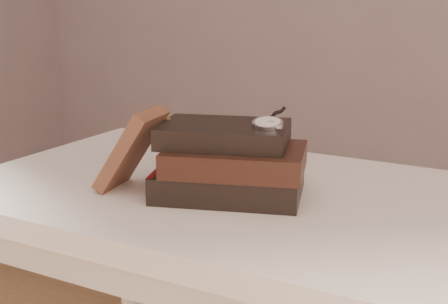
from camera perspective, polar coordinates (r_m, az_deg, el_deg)
The scene contains 5 objects.
table at distance 1.14m, azimuth 1.39°, elevation -7.77°, with size 1.00×0.60×0.75m.
book_stack at distance 1.06m, azimuth 0.55°, elevation -0.99°, with size 0.29×0.24×0.12m.
journal at distance 1.10m, azimuth -8.49°, elevation 0.27°, with size 0.02×0.10×0.16m, color #4A291C.
pocket_watch at distance 1.02m, azimuth 4.07°, elevation 2.66°, with size 0.06×0.16×0.02m.
eyeglasses at distance 1.15m, azimuth -3.02°, elevation 0.92°, with size 0.13×0.14×0.05m.
Camera 1 is at (0.49, -0.59, 1.09)m, focal length 49.97 mm.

